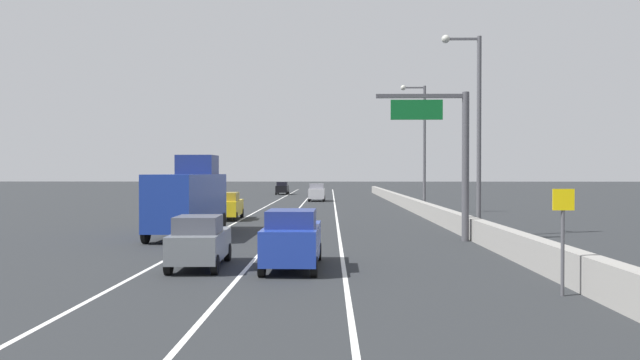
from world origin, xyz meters
TOP-DOWN VIEW (x-y plane):
  - ground_plane at (0.00, 64.00)m, footprint 320.00×320.00m
  - lane_stripe_left at (-5.50, 55.00)m, footprint 0.16×130.00m
  - lane_stripe_center at (-2.00, 55.00)m, footprint 0.16×130.00m
  - lane_stripe_right at (1.50, 55.00)m, footprint 0.16×130.00m
  - jersey_barrier_right at (8.42, 40.00)m, footprint 0.60×120.00m
  - overhead_sign_gantry at (7.07, 27.85)m, footprint 4.68×0.36m
  - speed_advisory_sign at (7.52, 14.45)m, footprint 0.60×0.11m
  - lamp_post_right_second at (8.76, 29.97)m, footprint 2.14×0.44m
  - lamp_post_right_third at (8.74, 48.44)m, footprint 2.14×0.44m
  - car_silver_0 at (-0.60, 69.56)m, footprint 1.98×4.08m
  - car_gray_1 at (-3.72, 19.26)m, footprint 1.94×4.20m
  - car_blue_2 at (-0.35, 19.18)m, footprint 2.03×4.76m
  - car_yellow_3 at (-6.53, 41.35)m, footprint 2.05×4.76m
  - car_black_4 at (-6.51, 91.51)m, footprint 1.85×4.61m
  - box_truck at (-6.75, 30.43)m, footprint 2.66×9.03m

SIDE VIEW (x-z plane):
  - ground_plane at x=0.00m, z-range 0.00..0.00m
  - lane_stripe_left at x=-5.50m, z-range 0.00..0.00m
  - lane_stripe_center at x=-2.00m, z-range 0.00..0.00m
  - lane_stripe_right at x=1.50m, z-range 0.00..0.00m
  - jersey_barrier_right at x=8.42m, z-range 0.00..1.10m
  - car_gray_1 at x=-3.72m, z-range 0.00..1.90m
  - car_black_4 at x=-6.51m, z-range 0.00..1.99m
  - car_yellow_3 at x=-6.53m, z-range 0.00..2.00m
  - car_silver_0 at x=-0.60m, z-range -0.01..2.10m
  - car_blue_2 at x=-0.35m, z-range 0.00..2.13m
  - speed_advisory_sign at x=7.52m, z-range 0.26..3.26m
  - box_truck at x=-6.75m, z-range -0.18..4.27m
  - overhead_sign_gantry at x=7.07m, z-range 0.98..8.48m
  - lamp_post_right_second at x=8.76m, z-range 0.76..11.60m
  - lamp_post_right_third at x=8.74m, z-range 0.76..11.60m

